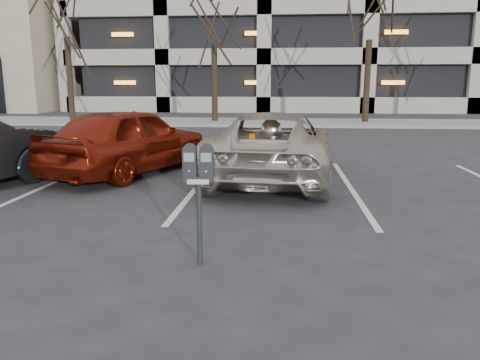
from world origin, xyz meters
name	(u,v)px	position (x,y,z in m)	size (l,w,h in m)	color
ground	(271,223)	(0.00, 0.00, 0.00)	(140.00, 140.00, 0.00)	#28282B
sidewalk	(278,122)	(0.00, 16.00, 0.06)	(80.00, 4.00, 0.12)	gray
stall_lines	(198,185)	(-1.40, 2.30, 0.01)	(16.90, 5.20, 0.00)	silver
parking_meter	(199,175)	(-0.71, -1.53, 0.96)	(0.33, 0.14, 1.25)	black
suv_silver	(273,146)	(-0.03, 3.07, 0.66)	(2.60, 4.95, 1.33)	beige
car_red	(129,140)	(-3.04, 3.38, 0.70)	(1.66, 4.12, 1.41)	maroon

